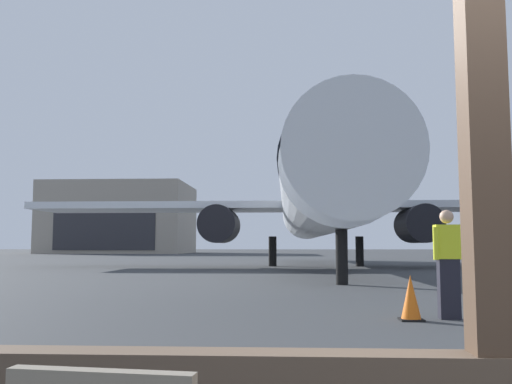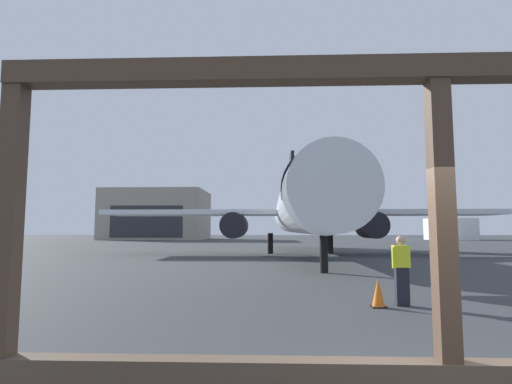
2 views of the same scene
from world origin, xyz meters
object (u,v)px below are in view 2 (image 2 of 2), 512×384
(airplane, at_px, (302,209))
(distant_hangar, at_px, (158,215))
(traffic_cone, at_px, (378,293))
(ground_crew_worker, at_px, (401,269))
(fuel_storage_tank, at_px, (451,229))

(airplane, height_order, distant_hangar, airplane)
(traffic_cone, bearing_deg, ground_crew_worker, 17.41)
(traffic_cone, height_order, distant_hangar, distant_hangar)
(airplane, height_order, traffic_cone, airplane)
(fuel_storage_tank, bearing_deg, distant_hangar, 178.81)
(airplane, height_order, fuel_storage_tank, airplane)
(ground_crew_worker, xyz_separation_m, fuel_storage_tank, (32.17, 70.28, 1.17))
(distant_hangar, bearing_deg, ground_crew_worker, -69.59)
(fuel_storage_tank, bearing_deg, traffic_cone, -114.97)
(airplane, distance_m, fuel_storage_tank, 60.14)
(ground_crew_worker, xyz_separation_m, traffic_cone, (-0.65, -0.20, -0.57))
(traffic_cone, bearing_deg, airplane, 90.81)
(traffic_cone, distance_m, fuel_storage_tank, 77.77)
(airplane, relative_size, traffic_cone, 45.82)
(airplane, bearing_deg, fuel_storage_tank, 56.59)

